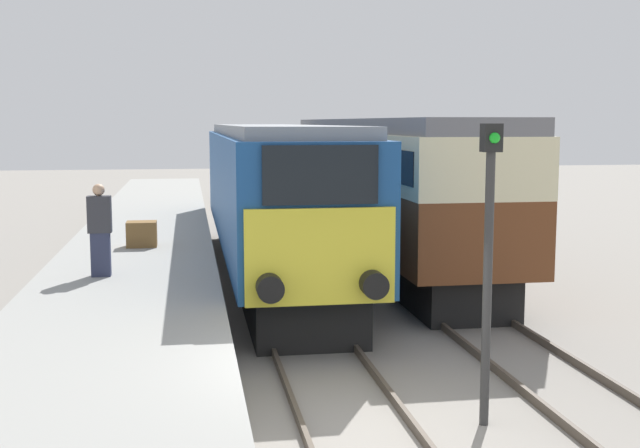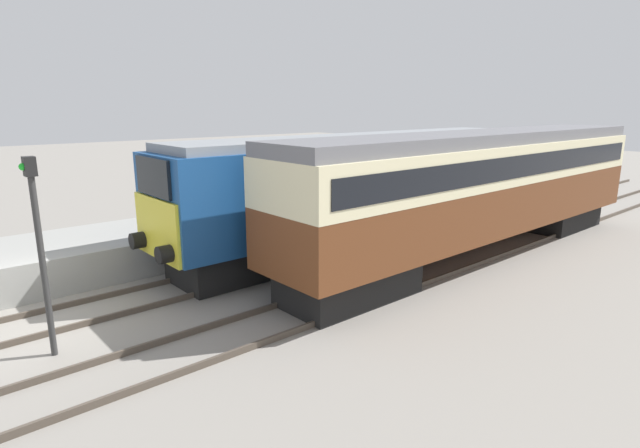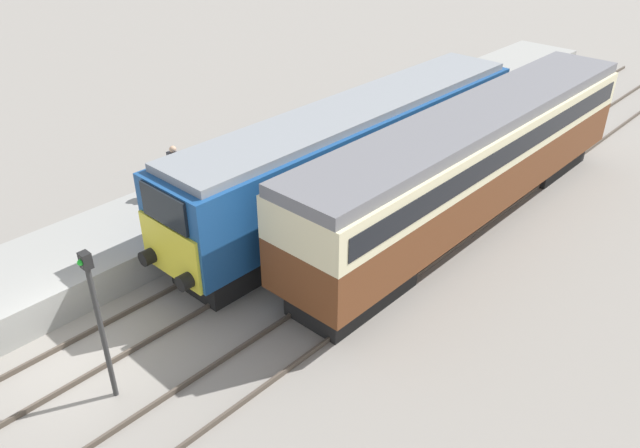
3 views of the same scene
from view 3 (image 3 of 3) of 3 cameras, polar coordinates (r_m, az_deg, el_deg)
ground_plane at (r=17.04m, az=-21.56°, el=-11.74°), size 120.00×120.00×0.00m
platform_left at (r=22.49m, az=-7.97°, el=2.80°), size 3.50×50.00×1.04m
rails_near_track at (r=18.91m, az=-8.34°, el=-4.69°), size 1.51×60.00×0.14m
rails_far_track at (r=16.87m, az=-0.82°, el=-9.27°), size 1.50×60.00×0.14m
locomotive at (r=21.44m, az=3.37°, el=6.62°), size 2.70×15.85×3.90m
passenger_carriage at (r=21.01m, az=13.79°, el=5.98°), size 2.75×16.33×4.07m
person_on_platform at (r=21.22m, az=-13.07°, el=4.76°), size 0.44×0.26×1.78m
signal_post at (r=14.38m, az=-19.64°, el=-7.89°), size 0.24×0.28×3.96m
luggage_crate at (r=23.06m, az=-4.74°, el=5.99°), size 0.70×0.56×0.60m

